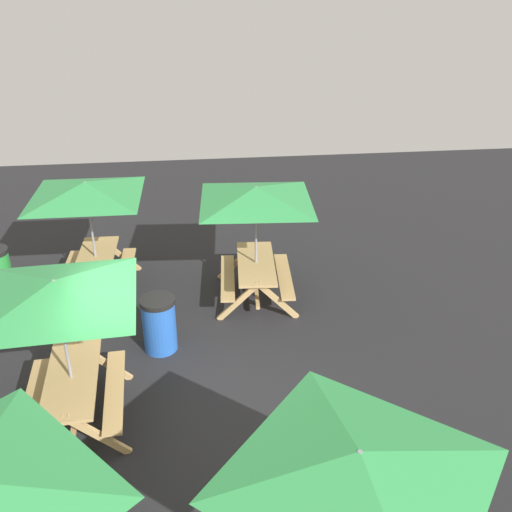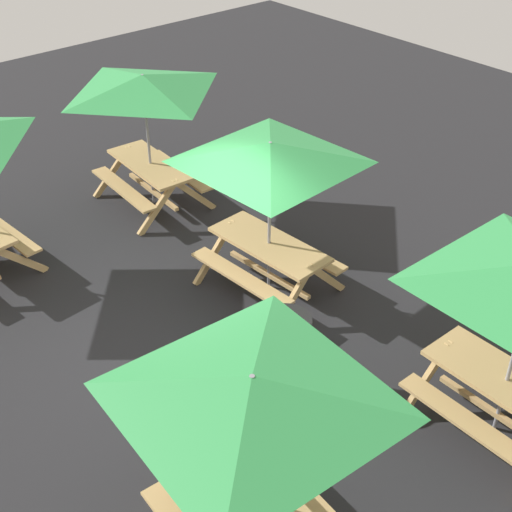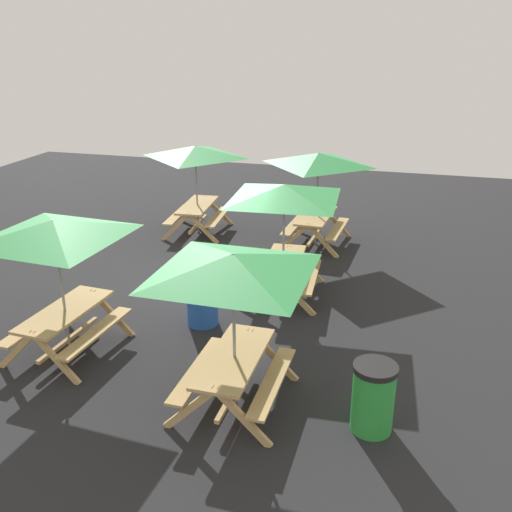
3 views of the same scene
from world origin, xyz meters
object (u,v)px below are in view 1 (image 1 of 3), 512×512
object	(u,v)px
picnic_table_3	(357,479)
trash_bin_blue	(159,324)
picnic_table_1	(256,203)
picnic_table_4	(87,198)
picnic_table_2	(57,301)

from	to	relation	value
picnic_table_3	trash_bin_blue	xyz separation A→B (m)	(4.81, 1.92, -1.49)
picnic_table_1	picnic_table_3	distance (m)	6.31
picnic_table_3	picnic_table_4	bearing A→B (deg)	20.05
picnic_table_2	trash_bin_blue	world-z (taller)	picnic_table_2
picnic_table_1	picnic_table_4	xyz separation A→B (m)	(0.63, 3.09, 0.00)
picnic_table_1	trash_bin_blue	world-z (taller)	picnic_table_1
picnic_table_2	picnic_table_3	bearing A→B (deg)	-140.30
picnic_table_3	trash_bin_blue	size ratio (longest dim) A/B	2.38
picnic_table_1	picnic_table_2	xyz separation A→B (m)	(-3.09, 2.94, 0.00)
picnic_table_3	trash_bin_blue	distance (m)	5.39
picnic_table_1	trash_bin_blue	distance (m)	2.79
picnic_table_3	picnic_table_1	bearing A→B (deg)	-3.74
picnic_table_4	trash_bin_blue	bearing A→B (deg)	-148.13
picnic_table_2	picnic_table_4	world-z (taller)	same
trash_bin_blue	picnic_table_4	bearing A→B (deg)	31.11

